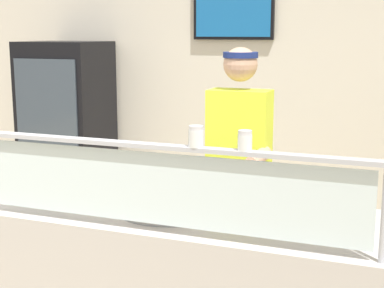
# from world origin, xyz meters

# --- Properties ---
(shop_rear_unit) EXTENTS (6.50, 0.13, 2.70)m
(shop_rear_unit) POSITION_xyz_m (1.04, 2.69, 1.36)
(shop_rear_unit) COLOR silver
(shop_rear_unit) RESTS_ON ground
(sneeze_guard) EXTENTS (1.92, 0.06, 0.41)m
(sneeze_guard) POSITION_xyz_m (1.05, 0.06, 1.21)
(sneeze_guard) COLOR #B2B5BC
(sneeze_guard) RESTS_ON serving_counter
(pizza_tray) EXTENTS (0.50, 0.50, 0.04)m
(pizza_tray) POSITION_xyz_m (0.94, 0.37, 0.97)
(pizza_tray) COLOR #9EA0A8
(pizza_tray) RESTS_ON serving_counter
(pizza_server) EXTENTS (0.15, 0.29, 0.01)m
(pizza_server) POSITION_xyz_m (0.97, 0.35, 0.99)
(pizza_server) COLOR #ADAFB7
(pizza_server) RESTS_ON pizza_tray
(parmesan_shaker) EXTENTS (0.07, 0.07, 0.09)m
(parmesan_shaker) POSITION_xyz_m (1.21, 0.06, 1.40)
(parmesan_shaker) COLOR white
(parmesan_shaker) RESTS_ON sneeze_guard
(pepper_flake_shaker) EXTENTS (0.06, 0.06, 0.09)m
(pepper_flake_shaker) POSITION_xyz_m (1.43, 0.06, 1.40)
(pepper_flake_shaker) COLOR white
(pepper_flake_shaker) RESTS_ON sneeze_guard
(worker_figure) EXTENTS (0.41, 0.50, 1.76)m
(worker_figure) POSITION_xyz_m (1.08, 1.18, 1.01)
(worker_figure) COLOR #23232D
(worker_figure) RESTS_ON ground
(drink_fridge) EXTENTS (0.71, 0.63, 1.76)m
(drink_fridge) POSITION_xyz_m (-0.88, 2.24, 0.88)
(drink_fridge) COLOR black
(drink_fridge) RESTS_ON ground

